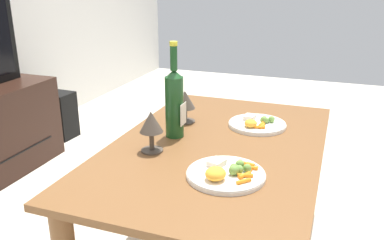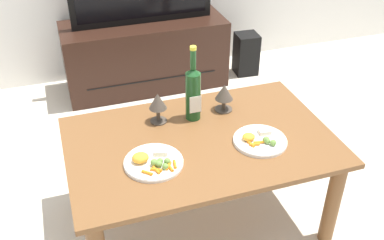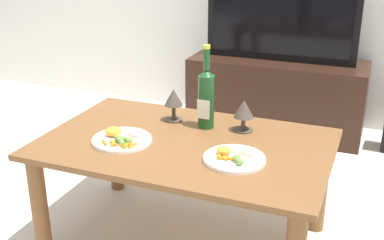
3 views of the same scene
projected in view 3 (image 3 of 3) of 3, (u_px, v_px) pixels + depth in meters
The scene contains 9 objects.
ground_plane at pixel (186, 240), 2.22m from camera, with size 6.40×6.40×0.00m, color beige.
dining_table at pixel (186, 159), 2.07m from camera, with size 1.19×0.76×0.49m.
tv_stand at pixel (276, 96), 3.35m from camera, with size 1.16×0.44×0.50m.
tv_screen at pixel (281, 18), 3.16m from camera, with size 0.99×0.05×0.55m.
wine_bottle at pixel (206, 96), 2.14m from camera, with size 0.07×0.07×0.37m.
goblet_left at pixel (173, 99), 2.23m from camera, with size 0.08×0.08×0.15m.
goblet_right at pixel (244, 111), 2.12m from camera, with size 0.09×0.09×0.14m.
dinner_plate_left at pixel (121, 139), 2.03m from camera, with size 0.25×0.25×0.05m.
dinner_plate_right at pixel (234, 158), 1.87m from camera, with size 0.24×0.24×0.04m.
Camera 3 is at (0.72, -1.73, 1.31)m, focal length 45.96 mm.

